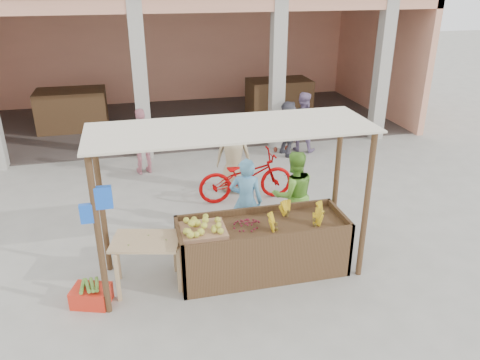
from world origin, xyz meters
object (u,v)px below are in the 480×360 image
object	(u,v)px
fruit_stall	(262,249)
motorcycle	(246,176)
red_crate	(91,296)
vendor_blue	(246,199)
vendor_green	(293,192)
side_table	(146,248)

from	to	relation	value
fruit_stall	motorcycle	size ratio (longest dim) A/B	1.26
red_crate	motorcycle	bearing A→B (deg)	62.11
vendor_blue	motorcycle	world-z (taller)	vendor_blue
fruit_stall	vendor_blue	bearing A→B (deg)	91.75
vendor_green	vendor_blue	bearing A→B (deg)	1.72
vendor_blue	vendor_green	bearing A→B (deg)	-158.43
fruit_stall	side_table	xyz separation A→B (m)	(-1.76, 0.03, 0.25)
motorcycle	fruit_stall	bearing A→B (deg)	170.74
fruit_stall	motorcycle	bearing A→B (deg)	81.53
fruit_stall	motorcycle	xyz separation A→B (m)	(0.38, 2.55, 0.14)
vendor_blue	motorcycle	xyz separation A→B (m)	(0.41, 1.63, -0.29)
vendor_blue	motorcycle	bearing A→B (deg)	-84.79
red_crate	side_table	bearing A→B (deg)	36.63
vendor_green	motorcycle	world-z (taller)	vendor_green
fruit_stall	vendor_blue	world-z (taller)	vendor_blue
vendor_green	motorcycle	distance (m)	1.68
side_table	vendor_green	size ratio (longest dim) A/B	0.65
fruit_stall	vendor_blue	size ratio (longest dim) A/B	1.56
red_crate	vendor_green	xyz separation A→B (m)	(3.42, 1.19, 0.71)
fruit_stall	side_table	size ratio (longest dim) A/B	2.37
red_crate	vendor_green	size ratio (longest dim) A/B	0.31
side_table	vendor_blue	size ratio (longest dim) A/B	0.66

